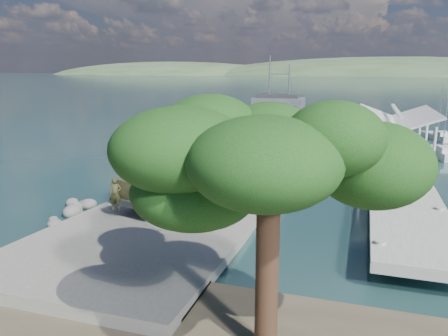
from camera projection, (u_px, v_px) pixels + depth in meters
ground at (163, 227)px, 24.52m from camera, size 1400.00×1400.00×0.00m
boat_ramp at (155, 229)px, 23.54m from camera, size 10.00×18.00×0.50m
shoreline_rocks at (75, 213)px, 26.83m from camera, size 3.20×5.60×0.90m
distant_headlands at (401, 76)px, 529.37m from camera, size 1000.00×240.00×48.00m
pier at (394, 153)px, 37.71m from camera, size 6.40×44.00×6.10m
landing_craft at (260, 142)px, 47.33m from camera, size 9.95×37.80×11.19m
military_truck at (190, 165)px, 27.93m from camera, size 5.40×9.67×4.30m
soldier at (116, 201)px, 24.53m from camera, size 0.80×0.67×1.89m
sailboat_near at (442, 153)px, 43.79m from camera, size 2.96×6.14×7.20m
sailboat_far at (438, 137)px, 54.55m from camera, size 3.56×5.78×6.79m
overhang_tree at (254, 158)px, 12.47m from camera, size 8.52×7.85×7.74m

